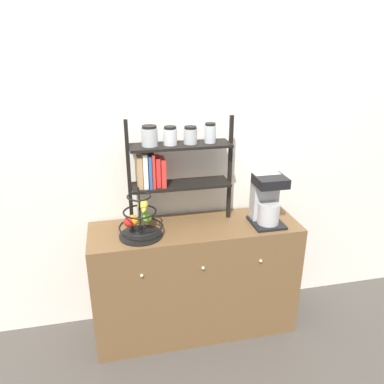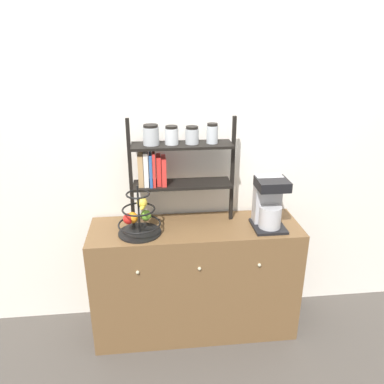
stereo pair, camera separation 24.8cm
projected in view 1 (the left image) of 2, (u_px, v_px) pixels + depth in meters
The scene contains 6 objects.
ground_plane at pixel (202, 347), 2.69m from camera, with size 12.00×12.00×0.00m, color #47423D.
wall_back at pixel (187, 154), 2.66m from camera, with size 7.00×0.05×2.60m, color silver.
sideboard at pixel (195, 279), 2.74m from camera, with size 1.45×0.47×0.86m.
coffee_maker at pixel (267, 200), 2.57m from camera, with size 0.21×0.24×0.35m.
fruit_stand at pixel (140, 220), 2.42m from camera, with size 0.29×0.29×0.34m.
shelf_hutch at pixel (169, 159), 2.46m from camera, with size 0.71×0.20×0.74m.
Camera 1 is at (-0.52, -2.02, 2.03)m, focal length 35.00 mm.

